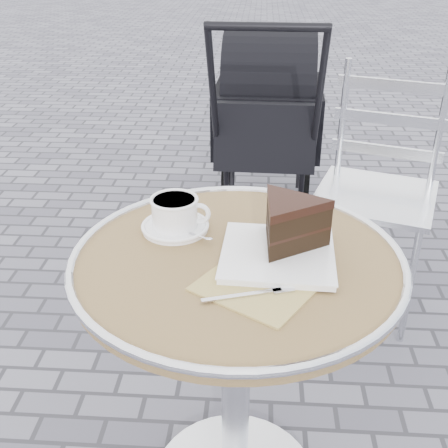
# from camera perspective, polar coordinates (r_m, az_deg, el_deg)

# --- Properties ---
(cafe_table) EXTENTS (0.72, 0.72, 0.74)m
(cafe_table) POSITION_cam_1_polar(r_m,az_deg,el_deg) (1.29, 1.29, -9.61)
(cafe_table) COLOR silver
(cafe_table) RESTS_ON ground
(cappuccino_set) EXTENTS (0.16, 0.15, 0.08)m
(cappuccino_set) POSITION_cam_1_polar(r_m,az_deg,el_deg) (1.29, -4.94, 0.83)
(cappuccino_set) COLOR white
(cappuccino_set) RESTS_ON cafe_table
(cake_plate_set) EXTENTS (0.30, 0.36, 0.13)m
(cake_plate_set) POSITION_cam_1_polar(r_m,az_deg,el_deg) (1.19, 6.34, -0.66)
(cake_plate_set) COLOR tan
(cake_plate_set) RESTS_ON cafe_table
(bistro_chair) EXTENTS (0.53, 0.53, 0.93)m
(bistro_chair) POSITION_cam_1_polar(r_m,az_deg,el_deg) (2.18, 15.79, 6.00)
(bistro_chair) COLOR silver
(bistro_chair) RESTS_ON ground
(baby_stroller) EXTENTS (0.51, 1.04, 1.07)m
(baby_stroller) POSITION_cam_1_polar(r_m,az_deg,el_deg) (2.77, 4.35, 9.58)
(baby_stroller) COLOR black
(baby_stroller) RESTS_ON ground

